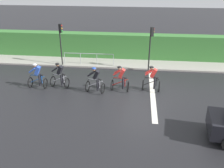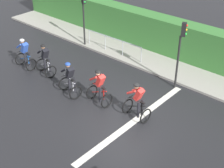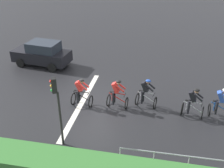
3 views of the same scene
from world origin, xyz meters
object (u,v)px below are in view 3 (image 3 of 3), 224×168
at_px(cyclist_trailing, 81,93).
at_px(pedestrian_railing_kerbside, 171,158).
at_px(cyclist_lead, 220,103).
at_px(cyclist_second, 193,103).
at_px(car_black, 42,54).
at_px(cyclist_mid, 146,94).
at_px(traffic_light_near_crossing, 57,102).
at_px(cyclist_fourth, 117,94).

bearing_deg(cyclist_trailing, pedestrian_railing_kerbside, 50.08).
relative_size(cyclist_lead, pedestrian_railing_kerbside, 0.42).
relative_size(cyclist_second, pedestrian_railing_kerbside, 0.42).
relative_size(cyclist_second, car_black, 0.39).
relative_size(cyclist_mid, cyclist_trailing, 1.00).
xyz_separation_m(cyclist_second, car_black, (-4.57, -10.21, 0.08)).
height_order(cyclist_mid, cyclist_trailing, same).
bearing_deg(cyclist_mid, cyclist_trailing, -79.95).
distance_m(cyclist_mid, car_black, 8.78).
bearing_deg(cyclist_lead, traffic_light_near_crossing, -63.34).
distance_m(cyclist_fourth, cyclist_trailing, 1.95).
distance_m(cyclist_mid, cyclist_trailing, 3.51).
height_order(cyclist_lead, pedestrian_railing_kerbside, cyclist_lead).
bearing_deg(cyclist_second, cyclist_trailing, -89.00).
bearing_deg(traffic_light_near_crossing, cyclist_lead, 116.66).
height_order(cyclist_fourth, cyclist_trailing, same).
distance_m(cyclist_second, pedestrian_railing_kerbside, 4.27).
bearing_deg(car_black, cyclist_lead, 69.60).
height_order(cyclist_lead, traffic_light_near_crossing, traffic_light_near_crossing).
bearing_deg(traffic_light_near_crossing, pedestrian_railing_kerbside, 80.55).
xyz_separation_m(cyclist_trailing, car_black, (-4.67, -4.33, 0.08)).
distance_m(cyclist_lead, cyclist_second, 1.40).
height_order(cyclist_trailing, car_black, car_black).
distance_m(cyclist_second, car_black, 11.18).
xyz_separation_m(cyclist_mid, cyclist_fourth, (0.39, -1.52, 0.00)).
relative_size(car_black, pedestrian_railing_kerbside, 1.08).
height_order(cyclist_trailing, pedestrian_railing_kerbside, cyclist_trailing).
xyz_separation_m(cyclist_lead, cyclist_mid, (-0.25, -3.80, 0.00)).
distance_m(cyclist_fourth, traffic_light_near_crossing, 4.19).
bearing_deg(cyclist_lead, cyclist_second, -79.29).
bearing_deg(car_black, cyclist_trailing, 42.83).
distance_m(cyclist_second, traffic_light_near_crossing, 6.85).
bearing_deg(cyclist_second, traffic_light_near_crossing, -60.04).
xyz_separation_m(traffic_light_near_crossing, pedestrian_railing_kerbside, (0.79, 4.75, -1.42)).
bearing_deg(cyclist_mid, cyclist_second, 78.08).
relative_size(cyclist_fourth, traffic_light_near_crossing, 0.50).
bearing_deg(cyclist_mid, pedestrian_railing_kerbside, 16.34).
height_order(cyclist_lead, cyclist_mid, same).
height_order(cyclist_lead, cyclist_fourth, same).
height_order(cyclist_second, car_black, car_black).
distance_m(cyclist_lead, car_black, 12.36).
relative_size(cyclist_fourth, cyclist_trailing, 1.00).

